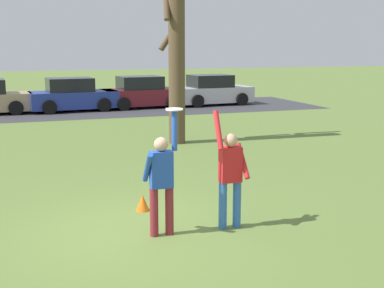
{
  "coord_description": "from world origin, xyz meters",
  "views": [
    {
      "loc": [
        -1.87,
        -8.12,
        3.09
      ],
      "look_at": [
        0.92,
        -0.08,
        1.46
      ],
      "focal_mm": 48.19,
      "sensor_mm": 36.0,
      "label": 1
    }
  ],
  "objects_px": {
    "frisbee_disc": "(174,109)",
    "bare_tree_tall": "(176,48)",
    "person_catcher": "(161,178)",
    "parked_car_silver": "(212,91)",
    "field_cone_orange": "(143,203)",
    "parked_car_blue": "(73,96)",
    "parked_car_maroon": "(142,93)",
    "person_defender": "(230,173)"
  },
  "relations": [
    {
      "from": "frisbee_disc",
      "to": "bare_tree_tall",
      "type": "relative_size",
      "value": 0.05
    },
    {
      "from": "bare_tree_tall",
      "to": "frisbee_disc",
      "type": "bearing_deg",
      "value": -107.64
    },
    {
      "from": "person_catcher",
      "to": "frisbee_disc",
      "type": "distance_m",
      "value": 1.13
    },
    {
      "from": "parked_car_silver",
      "to": "field_cone_orange",
      "type": "height_order",
      "value": "parked_car_silver"
    },
    {
      "from": "parked_car_blue",
      "to": "parked_car_silver",
      "type": "distance_m",
      "value": 7.31
    },
    {
      "from": "person_catcher",
      "to": "frisbee_disc",
      "type": "height_order",
      "value": "frisbee_disc"
    },
    {
      "from": "person_catcher",
      "to": "bare_tree_tall",
      "type": "bearing_deg",
      "value": 72.8
    },
    {
      "from": "parked_car_blue",
      "to": "frisbee_disc",
      "type": "bearing_deg",
      "value": -94.75
    },
    {
      "from": "parked_car_blue",
      "to": "parked_car_silver",
      "type": "xyz_separation_m",
      "value": [
        7.3,
        0.27,
        0.0
      ]
    },
    {
      "from": "person_catcher",
      "to": "parked_car_silver",
      "type": "relative_size",
      "value": 0.49
    },
    {
      "from": "person_catcher",
      "to": "parked_car_maroon",
      "type": "bearing_deg",
      "value": 79.26
    },
    {
      "from": "person_defender",
      "to": "parked_car_silver",
      "type": "bearing_deg",
      "value": -108.43
    },
    {
      "from": "parked_car_silver",
      "to": "person_defender",
      "type": "bearing_deg",
      "value": -114.25
    },
    {
      "from": "parked_car_blue",
      "to": "parked_car_silver",
      "type": "relative_size",
      "value": 1.0
    },
    {
      "from": "parked_car_blue",
      "to": "parked_car_silver",
      "type": "height_order",
      "value": "same"
    },
    {
      "from": "person_catcher",
      "to": "field_cone_orange",
      "type": "relative_size",
      "value": 6.5
    },
    {
      "from": "person_catcher",
      "to": "frisbee_disc",
      "type": "relative_size",
      "value": 7.38
    },
    {
      "from": "parked_car_silver",
      "to": "field_cone_orange",
      "type": "distance_m",
      "value": 18.11
    },
    {
      "from": "field_cone_orange",
      "to": "parked_car_blue",
      "type": "bearing_deg",
      "value": 88.27
    },
    {
      "from": "parked_car_blue",
      "to": "field_cone_orange",
      "type": "height_order",
      "value": "parked_car_blue"
    },
    {
      "from": "parked_car_maroon",
      "to": "field_cone_orange",
      "type": "height_order",
      "value": "parked_car_maroon"
    },
    {
      "from": "field_cone_orange",
      "to": "parked_car_maroon",
      "type": "bearing_deg",
      "value": 76.31
    },
    {
      "from": "frisbee_disc",
      "to": "field_cone_orange",
      "type": "relative_size",
      "value": 0.88
    },
    {
      "from": "parked_car_silver",
      "to": "person_catcher",
      "type": "bearing_deg",
      "value": -117.63
    },
    {
      "from": "person_defender",
      "to": "field_cone_orange",
      "type": "distance_m",
      "value": 2.02
    },
    {
      "from": "parked_car_maroon",
      "to": "bare_tree_tall",
      "type": "relative_size",
      "value": 0.71
    },
    {
      "from": "bare_tree_tall",
      "to": "field_cone_orange",
      "type": "xyz_separation_m",
      "value": [
        -2.72,
        -6.48,
        -2.85
      ]
    },
    {
      "from": "parked_car_maroon",
      "to": "parked_car_silver",
      "type": "xyz_separation_m",
      "value": [
        3.81,
        0.02,
        0.0
      ]
    },
    {
      "from": "person_defender",
      "to": "parked_car_silver",
      "type": "relative_size",
      "value": 0.48
    },
    {
      "from": "frisbee_disc",
      "to": "parked_car_silver",
      "type": "bearing_deg",
      "value": 66.87
    },
    {
      "from": "person_catcher",
      "to": "parked_car_blue",
      "type": "xyz_separation_m",
      "value": [
        0.49,
        17.44,
        -0.25
      ]
    },
    {
      "from": "bare_tree_tall",
      "to": "field_cone_orange",
      "type": "distance_m",
      "value": 7.58
    },
    {
      "from": "parked_car_silver",
      "to": "bare_tree_tall",
      "type": "bearing_deg",
      "value": -121.08
    },
    {
      "from": "person_defender",
      "to": "bare_tree_tall",
      "type": "distance_m",
      "value": 8.28
    },
    {
      "from": "parked_car_blue",
      "to": "bare_tree_tall",
      "type": "relative_size",
      "value": 0.71
    },
    {
      "from": "frisbee_disc",
      "to": "field_cone_orange",
      "type": "bearing_deg",
      "value": 99.18
    },
    {
      "from": "field_cone_orange",
      "to": "frisbee_disc",
      "type": "bearing_deg",
      "value": -80.82
    },
    {
      "from": "field_cone_orange",
      "to": "person_catcher",
      "type": "bearing_deg",
      "value": -90.17
    },
    {
      "from": "parked_car_maroon",
      "to": "bare_tree_tall",
      "type": "bearing_deg",
      "value": -101.17
    },
    {
      "from": "frisbee_disc",
      "to": "bare_tree_tall",
      "type": "distance_m",
      "value": 8.28
    },
    {
      "from": "parked_car_maroon",
      "to": "field_cone_orange",
      "type": "relative_size",
      "value": 13.16
    },
    {
      "from": "person_catcher",
      "to": "field_cone_orange",
      "type": "xyz_separation_m",
      "value": [
        0.0,
        1.36,
        -0.82
      ]
    }
  ]
}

